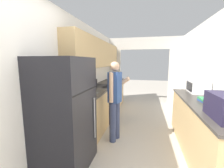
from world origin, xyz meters
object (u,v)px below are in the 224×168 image
(range_oven, at_px, (102,102))
(knife, at_px, (109,82))
(refrigerator, at_px, (65,114))
(person, at_px, (115,99))
(microwave, at_px, (198,87))
(book_stack, at_px, (208,100))

(range_oven, bearing_deg, knife, 86.80)
(range_oven, bearing_deg, refrigerator, -89.10)
(person, height_order, knife, person)
(refrigerator, height_order, knife, refrigerator)
(person, xyz_separation_m, knife, (-0.54, 1.75, 0.09))
(microwave, relative_size, knife, 1.66)
(microwave, height_order, book_stack, microwave)
(book_stack, distance_m, knife, 2.85)
(refrigerator, relative_size, person, 1.04)
(person, bearing_deg, knife, 33.33)
(range_oven, distance_m, microwave, 2.36)
(refrigerator, bearing_deg, book_stack, 19.88)
(range_oven, xyz_separation_m, book_stack, (2.16, -1.20, 0.49))
(person, relative_size, book_stack, 6.26)
(range_oven, distance_m, person, 1.26)
(person, xyz_separation_m, book_stack, (1.58, -0.15, 0.12))
(knife, bearing_deg, refrigerator, -117.07)
(refrigerator, height_order, microwave, refrigerator)
(refrigerator, xyz_separation_m, book_stack, (2.13, 0.77, 0.14))
(book_stack, height_order, knife, book_stack)
(person, height_order, microwave, person)
(microwave, xyz_separation_m, knife, (-2.20, 1.11, -0.13))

